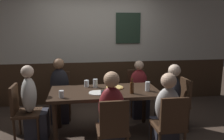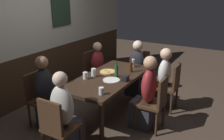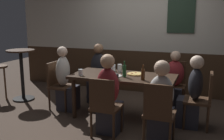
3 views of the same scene
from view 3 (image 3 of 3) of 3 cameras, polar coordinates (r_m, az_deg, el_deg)
name	(u,v)px [view 3 (image 3 of 3)]	position (r m, az deg, el deg)	size (l,w,h in m)	color
ground_plane	(123,117)	(4.56, 2.42, -10.27)	(12.00, 12.00, 0.00)	#423328
wall_back	(147,35)	(5.84, 7.68, 7.60)	(6.40, 0.13, 2.60)	#3D2819
dining_table	(123,80)	(4.36, 2.49, -2.23)	(1.73, 0.83, 0.74)	black
chair_left_far	(101,76)	(5.42, -2.45, -1.24)	(0.40, 0.40, 0.88)	#422B1C
chair_right_near	(159,111)	(3.46, 10.31, -8.92)	(0.40, 0.40, 0.88)	#422B1C
chair_mid_near	(105,104)	(3.65, -1.63, -7.58)	(0.40, 0.40, 0.88)	#422B1C
chair_head_west	(58,83)	(4.94, -11.83, -2.75)	(0.40, 0.40, 0.88)	#422B1C
chair_right_far	(175,82)	(5.04, 13.75, -2.55)	(0.40, 0.40, 0.88)	#422B1C
chair_head_east	(203,97)	(4.20, 19.41, -5.69)	(0.40, 0.40, 0.88)	#422B1C
person_left_far	(98,77)	(5.27, -3.14, -1.56)	(0.34, 0.37, 1.18)	#2D2D38
person_right_near	(161,108)	(3.61, 10.77, -8.16)	(0.34, 0.37, 1.15)	#2D2D38
person_mid_near	(109,100)	(3.79, -0.71, -6.67)	(0.34, 0.37, 1.19)	#2D2D38
person_head_west	(66,83)	(4.85, -10.22, -2.91)	(0.37, 0.34, 1.18)	#2D2D38
person_right_far	(174,86)	(4.89, 13.49, -3.41)	(0.34, 0.37, 1.10)	#2D2D38
person_head_east	(192,97)	(4.21, 17.18, -5.71)	(0.37, 0.34, 1.14)	#2D2D38
pizza	(135,74)	(4.40, 5.21, -0.87)	(0.29, 0.29, 0.03)	tan
pint_glass_amber	(81,73)	(4.34, -6.96, -0.63)	(0.07, 0.07, 0.11)	silver
pint_glass_pale	(162,76)	(4.06, 10.99, -1.35)	(0.07, 0.07, 0.15)	silver
tumbler_water	(113,68)	(4.67, 0.30, 0.38)	(0.08, 0.08, 0.11)	silver
highball_clear	(120,69)	(4.56, 1.73, 0.27)	(0.08, 0.08, 0.14)	silver
beer_bottle_green	(124,71)	(4.19, 2.74, -0.15)	(0.06, 0.06, 0.26)	#194723
beer_bottle_brown	(143,74)	(4.01, 6.85, -0.91)	(0.06, 0.06, 0.24)	#42230F
plate_white_large	(114,76)	(4.27, 0.34, -1.30)	(0.27, 0.27, 0.01)	white
condiment_caddy	(114,77)	(4.04, 0.54, -1.45)	(0.11, 0.09, 0.09)	black
side_bar_table	(22,71)	(5.63, -19.31, -0.15)	(0.56, 0.56, 1.05)	black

